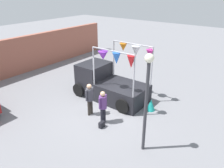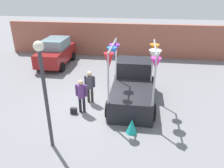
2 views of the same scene
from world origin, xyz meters
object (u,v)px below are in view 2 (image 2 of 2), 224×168
object	(u,v)px
person_vendor	(90,84)
folded_kite_bundle_teal	(132,126)
handbag	(74,111)
vendor_truck	(133,84)
person_customer	(81,93)
street_lamp	(44,82)
parked_car	(56,52)

from	to	relation	value
person_vendor	folded_kite_bundle_teal	size ratio (longest dim) A/B	2.73
handbag	folded_kite_bundle_teal	world-z (taller)	folded_kite_bundle_teal
vendor_truck	handbag	size ratio (longest dim) A/B	14.47
vendor_truck	folded_kite_bundle_teal	world-z (taller)	vendor_truck
handbag	folded_kite_bundle_teal	bearing A→B (deg)	-21.20
person_customer	street_lamp	distance (m)	2.89
vendor_truck	person_customer	world-z (taller)	vendor_truck
person_customer	street_lamp	bearing A→B (deg)	-101.39
person_vendor	handbag	bearing A→B (deg)	-113.92
vendor_truck	parked_car	bearing A→B (deg)	141.29
person_customer	person_vendor	distance (m)	0.96
handbag	street_lamp	xyz separation A→B (m)	(-0.13, -2.19, 2.37)
vendor_truck	person_customer	distance (m)	2.65
vendor_truck	parked_car	xyz separation A→B (m)	(-5.70, 4.57, 0.08)
parked_car	folded_kite_bundle_teal	bearing A→B (deg)	-51.38
person_customer	folded_kite_bundle_teal	bearing A→B (deg)	-28.04
street_lamp	folded_kite_bundle_teal	size ratio (longest dim) A/B	6.40
folded_kite_bundle_teal	person_customer	bearing A→B (deg)	151.96
street_lamp	handbag	bearing A→B (deg)	86.58
vendor_truck	folded_kite_bundle_teal	distance (m)	2.78
person_vendor	handbag	size ratio (longest dim) A/B	5.84
street_lamp	folded_kite_bundle_teal	bearing A→B (deg)	22.36
person_vendor	handbag	xyz separation A→B (m)	(-0.51, -1.15, -0.85)
parked_car	person_customer	world-z (taller)	parked_car
person_customer	street_lamp	world-z (taller)	street_lamp
person_vendor	person_customer	bearing A→B (deg)	-99.54
parked_car	street_lamp	xyz separation A→B (m)	(3.02, -8.44, 1.57)
person_customer	handbag	size ratio (longest dim) A/B	5.67
parked_car	person_vendor	xyz separation A→B (m)	(3.66, -5.10, 0.04)
parked_car	street_lamp	size ratio (longest dim) A/B	1.04
person_customer	handbag	bearing A→B (deg)	-150.26
street_lamp	folded_kite_bundle_teal	world-z (taller)	street_lamp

